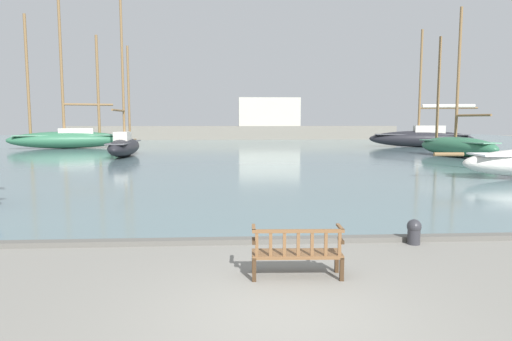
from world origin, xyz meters
TOP-DOWN VIEW (x-y plane):
  - ground_plane at (0.00, 0.00)m, footprint 160.00×160.00m
  - harbor_water at (0.00, 44.00)m, footprint 100.00×80.00m
  - quay_edge_kerb at (0.00, 3.85)m, footprint 40.00×0.30m
  - park_bench at (0.43, 1.51)m, footprint 1.62×0.58m
  - sailboat_centre_channel at (-16.61, 39.81)m, footprint 11.30×5.40m
  - sailboat_far_port at (16.45, 27.10)m, footprint 4.00×7.91m
  - sailboat_nearest_port at (19.30, 39.93)m, footprint 10.75×4.46m
  - sailboat_far_starboard at (-8.77, 29.28)m, footprint 2.05×9.06m
  - mooring_bollard at (3.41, 3.54)m, footprint 0.32×0.32m
  - far_breakwater at (1.25, 60.49)m, footprint 47.72×2.40m

SIDE VIEW (x-z plane):
  - ground_plane at x=0.00m, z-range 0.00..0.00m
  - harbor_water at x=0.00m, z-range 0.00..0.08m
  - quay_edge_kerb at x=0.00m, z-range 0.00..0.12m
  - mooring_bollard at x=3.41m, z-range 0.02..0.60m
  - park_bench at x=0.43m, z-range 0.01..0.93m
  - sailboat_far_starboard at x=-8.77m, z-range -4.90..6.86m
  - sailboat_far_port at x=16.45m, z-range -4.51..6.53m
  - sailboat_nearest_port at x=19.30m, z-range -4.83..7.10m
  - sailboat_centre_channel at x=-16.61m, z-range -6.77..9.35m
  - far_breakwater at x=1.25m, z-range -1.32..4.82m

